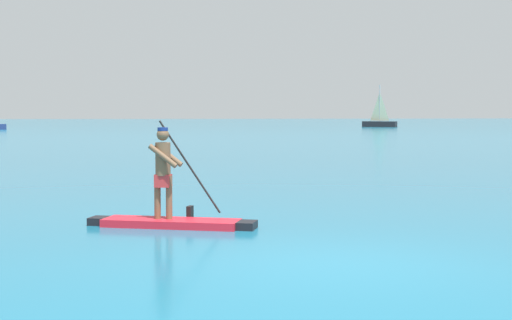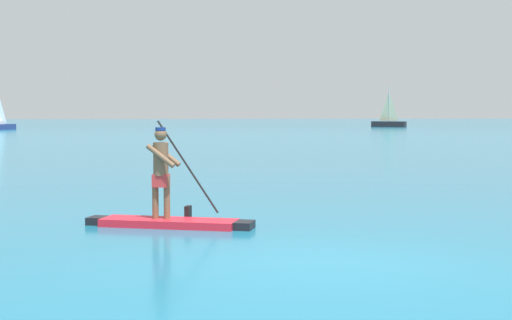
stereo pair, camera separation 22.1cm
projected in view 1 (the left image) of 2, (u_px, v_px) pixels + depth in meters
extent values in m
plane|color=#196B8C|center=(334.00, 263.00, 9.64)|extent=(440.00, 440.00, 0.00)
cube|color=red|center=(171.00, 223.00, 12.74)|extent=(2.44, 1.45, 0.13)
cube|color=black|center=(247.00, 225.00, 12.47)|extent=(0.44, 0.53, 0.13)
cube|color=black|center=(99.00, 221.00, 13.00)|extent=(0.41, 0.47, 0.13)
cylinder|color=brown|center=(169.00, 197.00, 12.72)|extent=(0.11, 0.11, 0.75)
cylinder|color=brown|center=(157.00, 197.00, 12.76)|extent=(0.11, 0.11, 0.75)
cube|color=red|center=(163.00, 181.00, 12.72)|extent=(0.32, 0.30, 0.22)
cylinder|color=brown|center=(163.00, 159.00, 12.69)|extent=(0.26, 0.26, 0.57)
sphere|color=brown|center=(163.00, 135.00, 12.67)|extent=(0.21, 0.21, 0.21)
cylinder|color=navy|center=(163.00, 129.00, 12.66)|extent=(0.18, 0.18, 0.06)
cylinder|color=brown|center=(169.00, 155.00, 12.83)|extent=(0.51, 0.28, 0.43)
cylinder|color=brown|center=(163.00, 156.00, 12.53)|extent=(0.51, 0.28, 0.43)
cylinder|color=black|center=(190.00, 167.00, 13.05)|extent=(1.06, 0.45, 1.64)
cube|color=black|center=(190.00, 215.00, 13.11)|extent=(0.15, 0.22, 0.32)
cube|color=black|center=(380.00, 124.00, 100.57)|extent=(4.40, 3.70, 0.77)
cylinder|color=#B2B2B7|center=(380.00, 103.00, 100.39)|extent=(0.12, 0.12, 4.95)
pyramid|color=beige|center=(380.00, 106.00, 100.41)|extent=(1.43, 1.63, 3.90)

